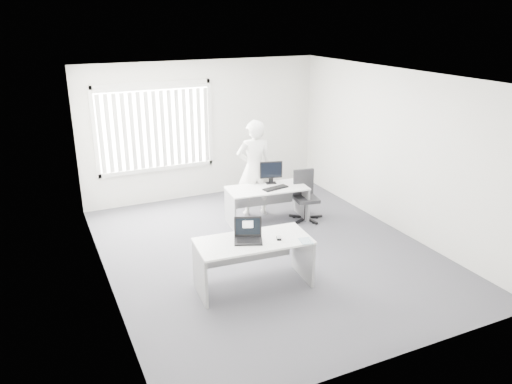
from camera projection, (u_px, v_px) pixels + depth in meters
name	position (u px, v px, depth m)	size (l,w,h in m)	color
ground	(267.00, 251.00, 8.13)	(6.00, 6.00, 0.00)	#5B5B63
wall_back	(203.00, 130.00, 10.22)	(5.00, 0.02, 2.80)	silver
wall_front	(397.00, 247.00, 5.10)	(5.00, 0.02, 2.80)	silver
wall_left	(100.00, 192.00, 6.67)	(0.02, 6.00, 2.80)	silver
wall_right	(396.00, 151.00, 8.65)	(0.02, 6.00, 2.80)	silver
ceiling	(268.00, 76.00, 7.19)	(5.00, 6.00, 0.02)	white
window	(155.00, 128.00, 9.74)	(2.32, 0.06, 1.76)	silver
blinds	(156.00, 130.00, 9.70)	(2.20, 0.10, 1.50)	silver
desk_near	(253.00, 253.00, 6.92)	(1.63, 0.86, 0.72)	white
desk_far	(267.00, 197.00, 9.15)	(1.51, 0.81, 0.66)	white
office_chair	(305.00, 204.00, 9.32)	(0.61, 0.61, 0.93)	black
person	(254.00, 168.00, 9.35)	(0.67, 0.44, 1.84)	silver
laptop	(248.00, 232.00, 6.75)	(0.38, 0.34, 0.30)	black
paper_sheet	(277.00, 240.00, 6.84)	(0.30, 0.22, 0.00)	silver
mouse	(279.00, 238.00, 6.86)	(0.06, 0.10, 0.04)	silver
booklet	(306.00, 241.00, 6.81)	(0.16, 0.22, 0.01)	white
keyboard	(275.00, 188.00, 9.03)	(0.49, 0.16, 0.02)	black
monitor	(271.00, 173.00, 9.25)	(0.42, 0.13, 0.42)	black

